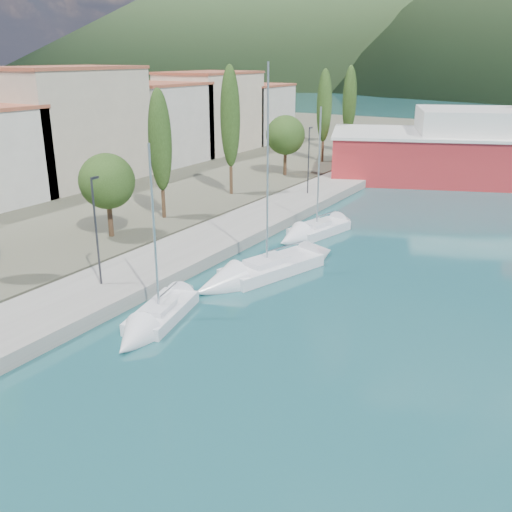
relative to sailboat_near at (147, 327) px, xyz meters
The scene contains 8 objects.
quay 16.79m from the sailboat_near, 107.72° to the left, with size 5.00×88.00×0.80m, color gray.
land_strip 50.34m from the sailboat_near, 148.92° to the left, with size 70.00×148.00×0.70m, color #565644.
town_buildings 39.26m from the sailboat_near, 136.26° to the left, with size 9.20×69.20×11.30m.
tree_row 26.27m from the sailboat_near, 116.33° to the left, with size 4.16×63.42×11.58m.
lamp_posts 7.62m from the sailboat_near, 140.73° to the left, with size 0.15×46.39×6.06m.
sailboat_near is the anchor object (origin of this frame).
sailboat_mid 8.09m from the sailboat_near, 85.80° to the left, with size 5.18×9.78×13.62m.
sailboat_far 17.82m from the sailboat_near, 90.61° to the left, with size 3.74×7.41×10.42m.
Camera 1 is at (13.89, -8.94, 12.94)m, focal length 40.00 mm.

